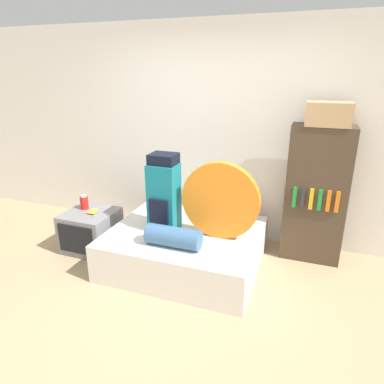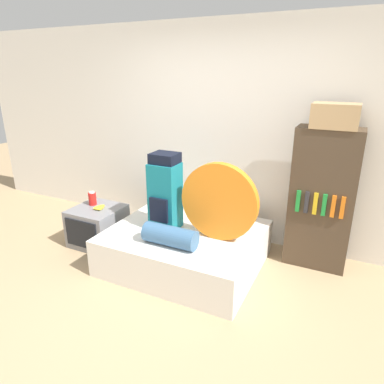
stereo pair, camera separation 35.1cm
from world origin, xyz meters
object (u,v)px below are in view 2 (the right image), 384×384
Objects in this scene: tent_bag at (219,202)px; sleeping_roll at (170,236)px; backpack at (165,193)px; television at (98,226)px; canister at (92,198)px; cardboard_box at (335,116)px; bookshelf at (322,199)px.

tent_bag is 1.46× the size of sleeping_roll.
backpack is 1.42× the size of television.
backpack is 1.04× the size of tent_bag.
television is at bearing -179.12° from backpack.
backpack is 1.11m from canister.
television is 2.94m from cardboard_box.
backpack is 1.13m from television.
sleeping_roll is 1.97m from cardboard_box.
sleeping_roll is at bearing -141.43° from bookshelf.
canister is at bearing 163.08° from sleeping_roll.
tent_bag is at bearing 1.18° from backpack.
sleeping_roll is 1.39m from canister.
canister is 0.11× the size of bookshelf.
television is at bearing -164.59° from bookshelf.
cardboard_box reaches higher than television.
cardboard_box is at bearing 12.49° from canister.
backpack is 0.61m from tent_bag.
sleeping_roll is 3.22× the size of canister.
sleeping_roll is at bearing -142.69° from cardboard_box.
bookshelf is (1.27, 1.01, 0.25)m from sleeping_roll.
television is (-1.58, -0.03, -0.57)m from tent_bag.
bookshelf is (2.48, 0.68, 0.52)m from television.
sleeping_roll is at bearing -15.11° from television.
bookshelf reaches higher than canister.
television is at bearing -179.00° from tent_bag.
backpack is 1.65m from bookshelf.
canister is at bearing -167.51° from cardboard_box.
bookshelf is at bearing 23.83° from backpack.
backpack reaches higher than television.
bookshelf is (2.59, 0.61, 0.21)m from canister.
sleeping_roll is 0.94× the size of television.
backpack is at bearing 125.72° from sleeping_roll.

